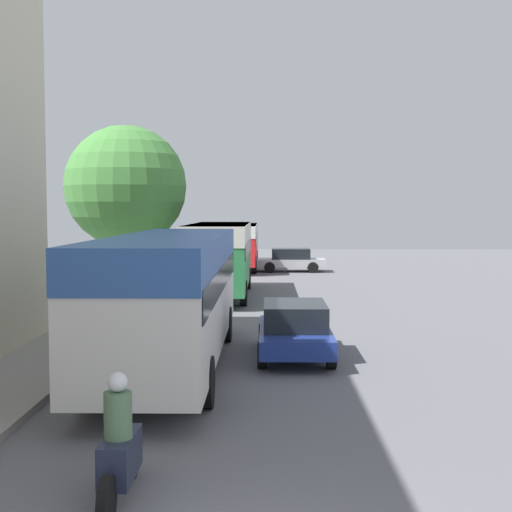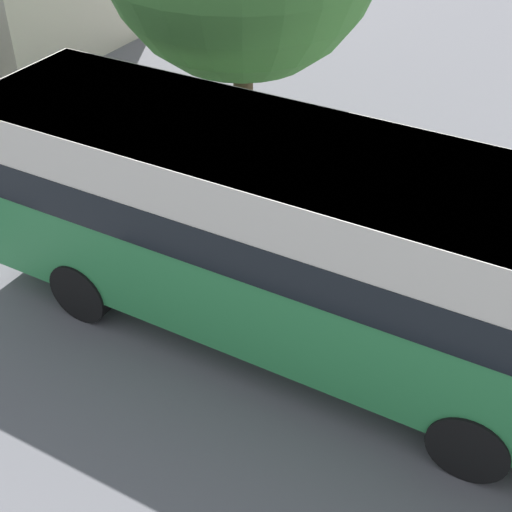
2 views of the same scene
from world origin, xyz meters
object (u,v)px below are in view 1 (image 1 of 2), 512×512
(bus_following, at_px, (220,250))
(motorcycle_behind_lead, at_px, (119,451))
(car_crossing, at_px, (291,259))
(pedestrian_walking_away, at_px, (173,255))
(bus_third_in_line, at_px, (237,240))
(pedestrian_near_curb, at_px, (143,264))
(bus_lead, at_px, (171,282))
(car_far_curb, at_px, (295,329))

(bus_following, distance_m, motorcycle_behind_lead, 21.67)
(car_crossing, height_order, pedestrian_walking_away, pedestrian_walking_away)
(bus_third_in_line, relative_size, pedestrian_walking_away, 5.32)
(bus_third_in_line, distance_m, pedestrian_near_curb, 10.32)
(bus_following, xyz_separation_m, motorcycle_behind_lead, (0.14, -21.63, -1.35))
(bus_lead, distance_m, bus_following, 13.83)
(motorcycle_behind_lead, distance_m, pedestrian_walking_away, 32.22)
(bus_third_in_line, height_order, pedestrian_walking_away, bus_third_in_line)
(car_crossing, xyz_separation_m, pedestrian_walking_away, (-6.86, -1.87, 0.36))
(pedestrian_near_curb, bearing_deg, motorcycle_behind_lead, -80.70)
(car_far_curb, distance_m, pedestrian_walking_away, 23.76)
(bus_following, relative_size, pedestrian_walking_away, 5.17)
(car_far_curb, height_order, pedestrian_near_curb, pedestrian_near_curb)
(motorcycle_behind_lead, xyz_separation_m, car_far_curb, (2.61, 9.06, 0.05))
(motorcycle_behind_lead, height_order, car_far_curb, motorcycle_behind_lead)
(bus_lead, height_order, bus_third_in_line, bus_lead)
(bus_lead, bearing_deg, bus_following, 89.00)
(bus_third_in_line, xyz_separation_m, car_far_curb, (2.60, -26.37, -1.11))
(motorcycle_behind_lead, xyz_separation_m, pedestrian_near_curb, (-4.27, 26.07, 0.38))
(pedestrian_walking_away, bearing_deg, bus_third_in_line, 43.99)
(bus_lead, xyz_separation_m, motorcycle_behind_lead, (0.38, -7.80, -1.37))
(bus_following, xyz_separation_m, bus_third_in_line, (0.15, 13.81, -0.19))
(bus_third_in_line, xyz_separation_m, pedestrian_walking_away, (-3.53, -3.41, -0.75))
(bus_third_in_line, relative_size, pedestrian_near_curb, 5.40)
(pedestrian_near_curb, bearing_deg, bus_following, -47.11)
(car_far_curb, bearing_deg, motorcycle_behind_lead, 73.96)
(car_crossing, distance_m, pedestrian_walking_away, 7.12)
(motorcycle_behind_lead, bearing_deg, pedestrian_near_curb, 99.30)
(motorcycle_behind_lead, height_order, pedestrian_walking_away, pedestrian_walking_away)
(bus_third_in_line, bearing_deg, car_crossing, -24.80)
(bus_lead, height_order, car_far_curb, bus_lead)
(bus_third_in_line, relative_size, motorcycle_behind_lead, 4.36)
(bus_lead, bearing_deg, bus_third_in_line, 89.20)
(pedestrian_near_curb, bearing_deg, car_far_curb, -67.99)
(bus_lead, xyz_separation_m, pedestrian_near_curb, (-3.88, 18.27, -0.99))
(bus_following, height_order, car_crossing, bus_following)
(bus_third_in_line, bearing_deg, bus_lead, -90.80)
(car_crossing, xyz_separation_m, car_far_curb, (-0.73, -24.83, -0.00))
(bus_lead, xyz_separation_m, pedestrian_walking_away, (-3.15, 24.22, -0.96))
(bus_lead, distance_m, pedestrian_walking_away, 24.45)
(car_far_curb, height_order, pedestrian_walking_away, pedestrian_walking_away)
(bus_following, xyz_separation_m, car_far_curb, (2.75, -12.56, -1.30))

